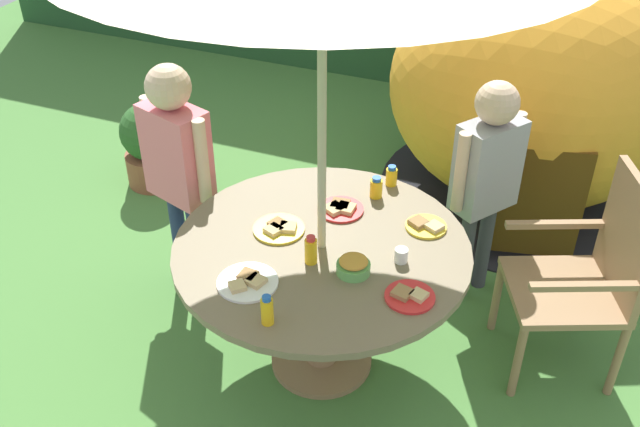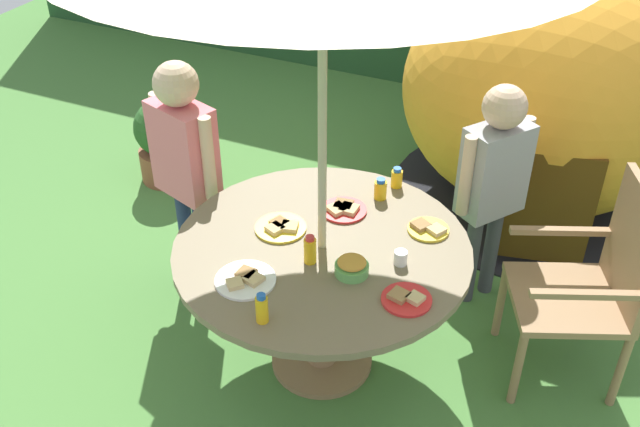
# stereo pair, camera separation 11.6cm
# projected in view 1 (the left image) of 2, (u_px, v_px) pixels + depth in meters

# --- Properties ---
(ground_plane) EXTENTS (10.00, 10.00, 0.02)m
(ground_plane) POSITION_uv_depth(u_px,v_px,m) (322.00, 363.00, 3.58)
(ground_plane) COLOR #477A38
(garden_table) EXTENTS (1.30, 1.30, 0.71)m
(garden_table) POSITION_uv_depth(u_px,v_px,m) (322.00, 271.00, 3.25)
(garden_table) COLOR #93704C
(garden_table) RESTS_ON ground_plane
(wooden_chair) EXTENTS (0.64, 0.63, 1.01)m
(wooden_chair) POSITION_uv_depth(u_px,v_px,m) (590.00, 271.00, 3.27)
(wooden_chair) COLOR #93704C
(wooden_chair) RESTS_ON ground_plane
(dome_tent) EXTENTS (2.15, 2.15, 1.50)m
(dome_tent) POSITION_uv_depth(u_px,v_px,m) (537.00, 87.00, 4.39)
(dome_tent) COLOR orange
(dome_tent) RESTS_ON ground_plane
(potted_plant) EXTENTS (0.38, 0.38, 0.56)m
(potted_plant) POSITION_uv_depth(u_px,v_px,m) (151.00, 144.00, 4.75)
(potted_plant) COLOR brown
(potted_plant) RESTS_ON ground_plane
(child_in_grey_shirt) EXTENTS (0.33, 0.36, 1.23)m
(child_in_grey_shirt) POSITION_uv_depth(u_px,v_px,m) (488.00, 166.00, 3.56)
(child_in_grey_shirt) COLOR #3F3F47
(child_in_grey_shirt) RESTS_ON ground_plane
(child_in_pink_shirt) EXTENTS (0.42, 0.28, 1.29)m
(child_in_pink_shirt) POSITION_uv_depth(u_px,v_px,m) (177.00, 153.00, 3.59)
(child_in_pink_shirt) COLOR navy
(child_in_pink_shirt) RESTS_ON ground_plane
(snack_bowl) EXTENTS (0.14, 0.14, 0.08)m
(snack_bowl) POSITION_uv_depth(u_px,v_px,m) (353.00, 266.00, 2.99)
(snack_bowl) COLOR #66B259
(snack_bowl) RESTS_ON garden_table
(plate_near_right) EXTENTS (0.19, 0.19, 0.03)m
(plate_near_right) POSITION_uv_depth(u_px,v_px,m) (426.00, 226.00, 3.26)
(plate_near_right) COLOR yellow
(plate_near_right) RESTS_ON garden_table
(plate_center_front) EXTENTS (0.23, 0.23, 0.03)m
(plate_center_front) POSITION_uv_depth(u_px,v_px,m) (279.00, 228.00, 3.25)
(plate_center_front) COLOR yellow
(plate_center_front) RESTS_ON garden_table
(plate_mid_left) EXTENTS (0.21, 0.21, 0.03)m
(plate_mid_left) POSITION_uv_depth(u_px,v_px,m) (340.00, 208.00, 3.37)
(plate_mid_left) COLOR red
(plate_mid_left) RESTS_ON garden_table
(plate_center_back) EXTENTS (0.20, 0.20, 0.03)m
(plate_center_back) POSITION_uv_depth(u_px,v_px,m) (410.00, 296.00, 2.88)
(plate_center_back) COLOR red
(plate_center_back) RESTS_ON garden_table
(plate_far_right) EXTENTS (0.25, 0.25, 0.03)m
(plate_far_right) POSITION_uv_depth(u_px,v_px,m) (248.00, 282.00, 2.95)
(plate_far_right) COLOR white
(plate_far_right) RESTS_ON garden_table
(juice_bottle_near_left) EXTENTS (0.05, 0.05, 0.13)m
(juice_bottle_near_left) POSITION_uv_depth(u_px,v_px,m) (267.00, 311.00, 2.74)
(juice_bottle_near_left) COLOR yellow
(juice_bottle_near_left) RESTS_ON garden_table
(juice_bottle_far_left) EXTENTS (0.05, 0.05, 0.13)m
(juice_bottle_far_left) POSITION_uv_depth(u_px,v_px,m) (311.00, 250.00, 3.03)
(juice_bottle_far_left) COLOR yellow
(juice_bottle_far_left) RESTS_ON garden_table
(juice_bottle_mid_right) EXTENTS (0.06, 0.06, 0.11)m
(juice_bottle_mid_right) POSITION_uv_depth(u_px,v_px,m) (376.00, 188.00, 3.45)
(juice_bottle_mid_right) COLOR yellow
(juice_bottle_mid_right) RESTS_ON garden_table
(juice_bottle_front_edge) EXTENTS (0.05, 0.05, 0.10)m
(juice_bottle_front_edge) POSITION_uv_depth(u_px,v_px,m) (391.00, 176.00, 3.53)
(juice_bottle_front_edge) COLOR yellow
(juice_bottle_front_edge) RESTS_ON garden_table
(cup_near) EXTENTS (0.06, 0.06, 0.06)m
(cup_near) POSITION_uv_depth(u_px,v_px,m) (401.00, 255.00, 3.06)
(cup_near) COLOR white
(cup_near) RESTS_ON garden_table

